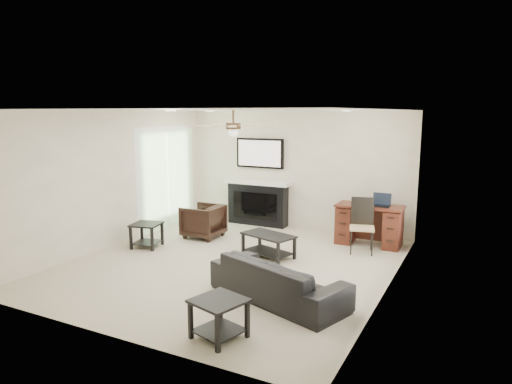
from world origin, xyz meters
TOP-DOWN VIEW (x-y plane):
  - room_shell at (0.19, 0.08)m, footprint 5.50×5.54m
  - sofa at (1.28, -0.98)m, footprint 2.08×1.35m
  - armchair at (-1.32, 1.17)m, footprint 0.73×0.71m
  - coffee_table at (0.38, 0.62)m, footprint 1.01×0.75m
  - end_table_near at (1.13, -2.23)m, footprint 0.64×0.64m
  - end_table_left at (-1.87, 0.12)m, footprint 0.60×0.60m
  - fireplace_unit at (-0.82, 2.58)m, footprint 1.52×0.34m
  - desk at (1.75, 2.13)m, footprint 1.22×0.56m
  - desk_chair at (1.75, 1.58)m, footprint 0.52×0.53m
  - laptop at (1.95, 2.11)m, footprint 0.33×0.24m

SIDE VIEW (x-z plane):
  - coffee_table at x=0.38m, z-range 0.00..0.40m
  - end_table_near at x=1.13m, z-range 0.00..0.45m
  - end_table_left at x=-1.87m, z-range 0.00..0.45m
  - sofa at x=1.28m, z-range 0.00..0.57m
  - armchair at x=-1.32m, z-range 0.00..0.66m
  - desk at x=1.75m, z-range 0.00..0.76m
  - desk_chair at x=1.75m, z-range 0.00..0.97m
  - laptop at x=1.95m, z-range 0.76..0.99m
  - fireplace_unit at x=-0.82m, z-range 0.00..1.91m
  - room_shell at x=0.19m, z-range 0.42..2.94m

